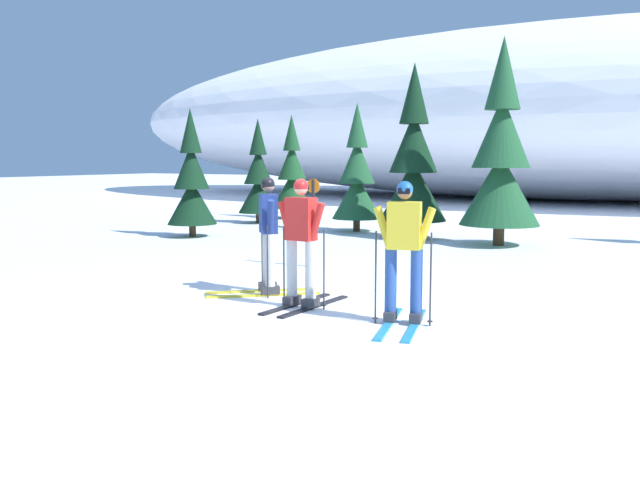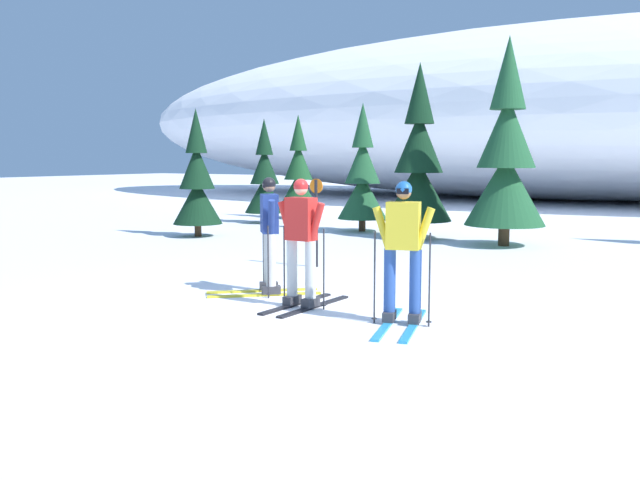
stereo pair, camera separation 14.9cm
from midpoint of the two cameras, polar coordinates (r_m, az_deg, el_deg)
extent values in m
plane|color=white|center=(10.37, -3.57, -4.90)|extent=(120.00, 120.00, 0.00)
cube|color=#2893CC|center=(8.85, 7.24, -6.86)|extent=(0.56, 1.70, 0.03)
cube|color=#2893CC|center=(8.90, 5.16, -6.77)|extent=(0.56, 1.70, 0.03)
cube|color=#38383D|center=(8.93, 7.33, -6.25)|extent=(0.21, 0.31, 0.12)
cube|color=#38383D|center=(8.98, 5.27, -6.16)|extent=(0.21, 0.31, 0.12)
cylinder|color=#2D519E|center=(8.84, 7.37, -3.34)|extent=(0.15, 0.15, 0.80)
cylinder|color=#2D519E|center=(8.89, 5.30, -3.26)|extent=(0.15, 0.15, 0.80)
cube|color=yellow|center=(8.77, 6.39, 1.18)|extent=(0.46, 0.34, 0.59)
cylinder|color=yellow|center=(8.74, 8.04, 0.80)|extent=(0.29, 0.17, 0.58)
cylinder|color=yellow|center=(8.81, 4.75, 0.90)|extent=(0.29, 0.17, 0.58)
sphere|color=#A37556|center=(8.74, 6.43, 3.93)|extent=(0.19, 0.19, 0.19)
sphere|color=#2366B2|center=(8.74, 6.43, 4.13)|extent=(0.21, 0.21, 0.21)
cube|color=black|center=(8.66, 6.35, 3.97)|extent=(0.15, 0.08, 0.07)
cylinder|color=#2D2D33|center=(8.76, 8.51, -3.21)|extent=(0.02, 0.02, 1.17)
cylinder|color=#2D2D33|center=(8.86, 8.45, -6.57)|extent=(0.07, 0.07, 0.01)
cylinder|color=#2D2D33|center=(8.85, 4.07, -3.05)|extent=(0.02, 0.02, 1.17)
cylinder|color=#2D2D33|center=(8.96, 4.04, -6.37)|extent=(0.07, 0.07, 0.01)
cube|color=black|center=(10.02, -2.38, -5.21)|extent=(0.17, 1.66, 0.03)
cube|color=black|center=(9.85, -0.88, -5.42)|extent=(0.17, 1.66, 0.03)
cube|color=#38383D|center=(9.92, -2.72, -4.89)|extent=(0.15, 0.29, 0.12)
cube|color=#38383D|center=(9.75, -1.21, -5.10)|extent=(0.15, 0.29, 0.12)
cylinder|color=silver|center=(9.84, -2.73, -2.27)|extent=(0.15, 0.15, 0.80)
cylinder|color=silver|center=(9.66, -1.22, -2.43)|extent=(0.15, 0.15, 0.80)
cube|color=red|center=(9.67, -2.00, 1.73)|extent=(0.41, 0.26, 0.59)
cylinder|color=red|center=(9.81, -3.19, 1.50)|extent=(0.28, 0.11, 0.58)
cylinder|color=red|center=(9.53, -0.77, 1.35)|extent=(0.28, 0.11, 0.58)
sphere|color=beige|center=(9.64, -2.01, 4.22)|extent=(0.19, 0.19, 0.19)
sphere|color=red|center=(9.64, -2.01, 4.40)|extent=(0.21, 0.21, 0.21)
cube|color=black|center=(9.70, -1.74, 4.30)|extent=(0.15, 0.04, 0.07)
cylinder|color=#2D2D33|center=(9.99, -3.38, -2.07)|extent=(0.02, 0.02, 1.12)
cylinder|color=#2D2D33|center=(10.08, -3.36, -4.88)|extent=(0.07, 0.07, 0.01)
cylinder|color=#2D2D33|center=(9.61, -0.12, -2.41)|extent=(0.02, 0.02, 1.12)
cylinder|color=#2D2D33|center=(9.71, -0.12, -5.33)|extent=(0.07, 0.07, 0.01)
cube|color=gold|center=(10.67, -5.00, -4.49)|extent=(1.36, 1.22, 0.03)
cube|color=gold|center=(11.01, -5.19, -4.14)|extent=(1.36, 1.22, 0.03)
cube|color=#38383D|center=(10.67, -4.47, -4.08)|extent=(0.30, 0.29, 0.12)
cube|color=#38383D|center=(11.01, -4.68, -3.75)|extent=(0.30, 0.29, 0.12)
cylinder|color=silver|center=(10.59, -4.49, -1.65)|extent=(0.15, 0.15, 0.80)
cylinder|color=silver|center=(10.93, -4.70, -1.39)|extent=(0.15, 0.15, 0.80)
cube|color=navy|center=(10.69, -4.63, 2.16)|extent=(0.47, 0.48, 0.59)
cylinder|color=navy|center=(10.43, -4.46, 1.76)|extent=(0.26, 0.27, 0.58)
cylinder|color=navy|center=(10.96, -4.79, 1.99)|extent=(0.26, 0.27, 0.58)
sphere|color=#A37556|center=(10.66, -4.66, 4.40)|extent=(0.19, 0.19, 0.19)
sphere|color=black|center=(10.66, -4.66, 4.56)|extent=(0.21, 0.21, 0.21)
cube|color=black|center=(10.65, -5.09, 4.45)|extent=(0.13, 0.14, 0.07)
cylinder|color=#2D2D33|center=(10.41, -4.70, -1.82)|extent=(0.02, 0.02, 1.09)
cylinder|color=#2D2D33|center=(10.49, -4.68, -4.44)|extent=(0.07, 0.07, 0.01)
cylinder|color=#2D2D33|center=(11.11, -5.12, -1.28)|extent=(0.02, 0.02, 1.09)
cylinder|color=#2D2D33|center=(11.19, -5.09, -3.74)|extent=(0.07, 0.07, 0.01)
cylinder|color=#47301E|center=(24.14, -2.47, 2.34)|extent=(0.19, 0.19, 0.48)
cone|color=#194723|center=(24.09, -2.48, 4.07)|extent=(1.37, 1.37, 1.22)
cone|color=#194723|center=(24.07, -2.49, 6.40)|extent=(0.98, 0.98, 1.22)
cone|color=#194723|center=(24.08, -2.50, 8.73)|extent=(0.60, 0.60, 1.22)
cylinder|color=#47301E|center=(22.48, -5.20, 1.96)|extent=(0.18, 0.18, 0.45)
cone|color=black|center=(22.43, -5.22, 3.69)|extent=(1.28, 1.28, 1.14)
cone|color=black|center=(22.40, -5.25, 6.03)|extent=(0.92, 0.92, 1.14)
cone|color=black|center=(22.41, -5.27, 8.37)|extent=(0.56, 0.56, 1.14)
cylinder|color=#47301E|center=(18.82, -10.56, 0.95)|extent=(0.18, 0.18, 0.45)
cone|color=black|center=(18.77, -10.61, 3.06)|extent=(1.30, 1.30, 1.16)
cone|color=black|center=(18.73, -10.67, 5.90)|extent=(0.94, 0.94, 1.16)
cone|color=black|center=(18.74, -10.73, 8.75)|extent=(0.57, 0.57, 1.16)
cylinder|color=#47301E|center=(19.89, 2.78, 1.41)|extent=(0.20, 0.20, 0.49)
cone|color=#1E512D|center=(19.83, 2.80, 3.55)|extent=(1.39, 1.39, 1.25)
cone|color=#1E512D|center=(19.80, 2.81, 6.44)|extent=(1.00, 1.00, 1.25)
cone|color=#1E512D|center=(19.82, 2.83, 9.33)|extent=(0.61, 0.61, 1.25)
cylinder|color=#47301E|center=(18.41, 7.30, 1.13)|extent=(0.24, 0.24, 0.61)
cone|color=black|center=(18.35, 7.34, 4.01)|extent=(1.74, 1.74, 1.56)
cone|color=black|center=(18.33, 7.40, 7.90)|extent=(1.25, 1.25, 1.56)
cone|color=black|center=(18.40, 7.46, 11.78)|extent=(0.76, 0.76, 1.56)
cylinder|color=#47301E|center=(17.19, 14.10, 0.67)|extent=(0.26, 0.26, 0.66)
cone|color=#1E512D|center=(17.11, 14.20, 4.02)|extent=(1.89, 1.89, 1.69)
cone|color=#1E512D|center=(17.11, 14.33, 8.56)|extent=(1.36, 1.36, 1.69)
cone|color=#1E512D|center=(17.21, 14.47, 13.06)|extent=(0.83, 0.83, 1.69)
ellipsoid|color=white|center=(37.29, 18.93, 9.66)|extent=(51.44, 20.85, 8.43)
cylinder|color=black|center=(13.35, -0.87, 1.35)|extent=(0.07, 0.07, 1.67)
cylinder|color=orange|center=(13.30, -0.87, 4.41)|extent=(0.28, 0.02, 0.28)
camera|label=1|loc=(0.07, -90.44, -0.05)|focal=39.31mm
camera|label=2|loc=(0.07, 89.56, 0.05)|focal=39.31mm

